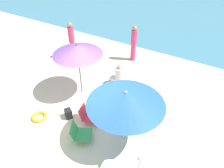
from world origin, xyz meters
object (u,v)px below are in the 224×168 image
object	(u,v)px
person_b	(72,41)
person_c	(134,43)
umbrella_purple	(77,50)
beach_chair_c	(128,101)
umbrella_blue	(126,98)
beach_chair_e	(88,115)
beach_chair_b	(79,133)
swim_ring	(39,117)
beach_bag	(68,114)
person_a	(119,74)

from	to	relation	value
person_b	person_c	distance (m)	2.82
umbrella_purple	beach_chair_c	xyz separation A→B (m)	(1.95, 0.10, -1.53)
umbrella_blue	beach_chair_e	size ratio (longest dim) A/B	3.21
umbrella_blue	beach_chair_c	size ratio (longest dim) A/B	2.96
umbrella_purple	beach_chair_e	bearing A→B (deg)	-46.24
umbrella_purple	beach_chair_b	distance (m)	2.75
person_c	swim_ring	distance (m)	5.17
beach_chair_e	beach_chair_c	bearing A→B (deg)	41.33
umbrella_purple	beach_chair_e	xyz separation A→B (m)	(1.09, -1.14, -1.55)
beach_chair_e	beach_bag	distance (m)	0.70
person_a	person_c	size ratio (longest dim) A/B	0.56
umbrella_blue	beach_chair_c	xyz separation A→B (m)	(-0.50, 1.28, -1.33)
beach_chair_b	person_c	world-z (taller)	person_c
beach_chair_b	umbrella_purple	bearing A→B (deg)	97.59
beach_chair_b	beach_chair_e	bearing A→B (deg)	78.72
person_a	person_c	distance (m)	2.08
person_a	person_c	xyz separation A→B (m)	(-0.33, 2.01, 0.41)
beach_chair_e	person_b	world-z (taller)	person_b
umbrella_purple	person_a	size ratio (longest dim) A/B	2.16
swim_ring	beach_bag	size ratio (longest dim) A/B	1.52
umbrella_purple	person_c	xyz separation A→B (m)	(0.67, 3.14, -0.95)
beach_chair_c	umbrella_blue	bearing A→B (deg)	-10.72
umbrella_blue	person_a	distance (m)	2.95
beach_bag	beach_chair_e	bearing A→B (deg)	15.32
umbrella_blue	beach_bag	world-z (taller)	umbrella_blue
umbrella_blue	swim_ring	xyz separation A→B (m)	(-2.87, -0.67, -1.58)
umbrella_purple	person_b	world-z (taller)	umbrella_purple
beach_chair_e	umbrella_purple	bearing A→B (deg)	119.65
umbrella_purple	umbrella_blue	bearing A→B (deg)	-25.60
person_a	swim_ring	distance (m)	3.32
person_b	beach_chair_e	bearing A→B (deg)	-24.00
swim_ring	beach_bag	bearing A→B (deg)	31.59
umbrella_purple	beach_chair_b	xyz separation A→B (m)	(1.30, -1.86, -1.56)
person_b	swim_ring	xyz separation A→B (m)	(1.40, -3.67, -0.89)
beach_chair_c	beach_bag	size ratio (longest dim) A/B	2.12
umbrella_purple	beach_bag	xyz separation A→B (m)	(0.43, -1.32, -1.67)
beach_chair_c	beach_chair_e	size ratio (longest dim) A/B	1.08
umbrella_purple	person_c	bearing A→B (deg)	77.99
umbrella_purple	beach_bag	size ratio (longest dim) A/B	6.09
beach_chair_e	person_a	distance (m)	2.28
person_b	swim_ring	world-z (taller)	person_b
beach_bag	person_c	bearing A→B (deg)	86.93
person_a	beach_bag	bearing A→B (deg)	80.98
beach_chair_c	beach_chair_e	xyz separation A→B (m)	(-0.86, -1.24, -0.01)
beach_chair_c	beach_bag	bearing A→B (deg)	-78.93
beach_chair_b	person_a	bearing A→B (deg)	68.51
person_b	swim_ring	bearing A→B (deg)	-47.68
person_c	beach_chair_c	bearing A→B (deg)	164.12
beach_chair_c	person_c	size ratio (longest dim) A/B	0.42
umbrella_purple	beach_chair_b	bearing A→B (deg)	-55.10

